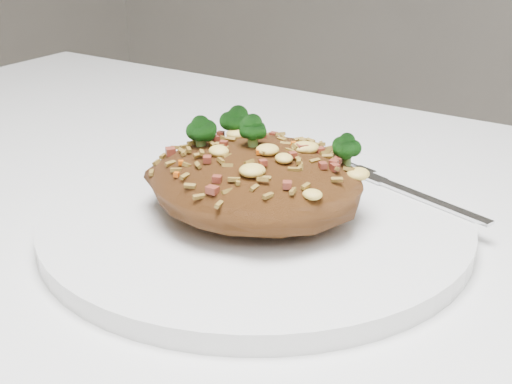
# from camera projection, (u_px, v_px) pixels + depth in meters

# --- Properties ---
(plate) EXTENTS (0.30, 0.30, 0.01)m
(plate) POSITION_uv_depth(u_px,v_px,m) (256.00, 221.00, 0.50)
(plate) COLOR white
(plate) RESTS_ON dining_table
(fried_rice) EXTENTS (0.15, 0.14, 0.07)m
(fried_rice) POSITION_uv_depth(u_px,v_px,m) (256.00, 170.00, 0.49)
(fried_rice) COLOR brown
(fried_rice) RESTS_ON plate
(fork) EXTENTS (0.16, 0.06, 0.00)m
(fork) POSITION_uv_depth(u_px,v_px,m) (406.00, 191.00, 0.53)
(fork) COLOR silver
(fork) RESTS_ON plate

